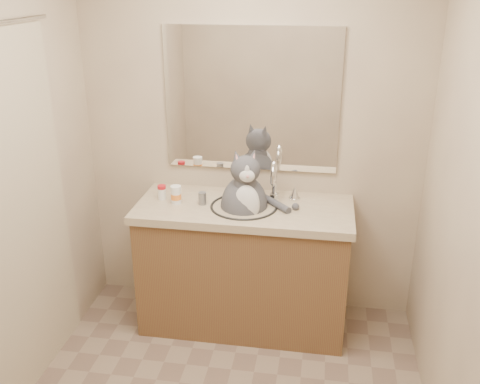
# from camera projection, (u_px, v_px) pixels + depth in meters

# --- Properties ---
(room) EXTENTS (2.22, 2.52, 2.42)m
(room) POSITION_uv_depth(u_px,v_px,m) (210.00, 219.00, 2.29)
(room) COLOR #816D59
(room) RESTS_ON ground
(vanity) EXTENTS (1.34, 0.59, 1.12)m
(vanity) POSITION_uv_depth(u_px,v_px,m) (244.00, 263.00, 3.46)
(vanity) COLOR brown
(vanity) RESTS_ON ground
(mirror) EXTENTS (1.10, 0.02, 0.90)m
(mirror) POSITION_uv_depth(u_px,v_px,m) (251.00, 100.00, 3.33)
(mirror) COLOR white
(mirror) RESTS_ON room
(shower_curtain) EXTENTS (0.02, 1.30, 1.93)m
(shower_curtain) POSITION_uv_depth(u_px,v_px,m) (5.00, 227.00, 2.60)
(shower_curtain) COLOR #B8A78B
(shower_curtain) RESTS_ON ground
(cat) EXTENTS (0.48, 0.39, 0.58)m
(cat) POSITION_uv_depth(u_px,v_px,m) (245.00, 202.00, 3.28)
(cat) COLOR #4B4A50
(cat) RESTS_ON vanity
(pill_bottle_redcap) EXTENTS (0.06, 0.06, 0.09)m
(pill_bottle_redcap) POSITION_uv_depth(u_px,v_px,m) (162.00, 192.00, 3.39)
(pill_bottle_redcap) COLOR white
(pill_bottle_redcap) RESTS_ON vanity
(pill_bottle_orange) EXTENTS (0.09, 0.09, 0.11)m
(pill_bottle_orange) POSITION_uv_depth(u_px,v_px,m) (176.00, 195.00, 3.32)
(pill_bottle_orange) COLOR white
(pill_bottle_orange) RESTS_ON vanity
(grey_canister) EXTENTS (0.06, 0.06, 0.08)m
(grey_canister) POSITION_uv_depth(u_px,v_px,m) (202.00, 198.00, 3.31)
(grey_canister) COLOR slate
(grey_canister) RESTS_ON vanity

